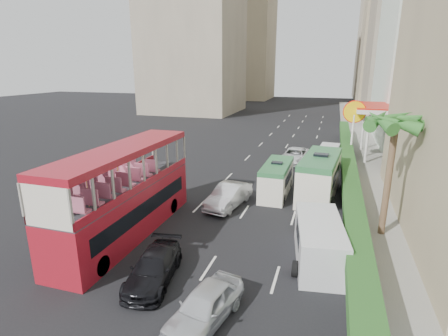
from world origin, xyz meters
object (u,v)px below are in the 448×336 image
at_px(van_asset, 295,162).
at_px(minibus_near, 276,179).
at_px(car_silver_lane_b, 205,321).
at_px(shell_station, 386,133).
at_px(minibus_far, 320,176).
at_px(double_decker_bus, 125,192).
at_px(panel_van_far, 328,156).
at_px(car_silver_lane_a, 229,206).
at_px(palm_tree, 388,179).
at_px(car_black, 154,280).
at_px(panel_van_near, 319,242).

bearing_deg(van_asset, minibus_near, -86.29).
bearing_deg(car_silver_lane_b, shell_station, 83.81).
relative_size(car_silver_lane_b, minibus_near, 0.75).
bearing_deg(minibus_far, double_decker_bus, -130.98).
bearing_deg(panel_van_far, car_silver_lane_a, -110.29).
bearing_deg(shell_station, minibus_far, -113.76).
relative_size(palm_tree, shell_station, 0.80).
distance_m(double_decker_bus, palm_tree, 14.39).
bearing_deg(car_black, double_decker_bus, 125.10).
bearing_deg(minibus_far, palm_tree, -50.80).
xyz_separation_m(car_silver_lane_b, panel_van_near, (3.80, 5.67, 1.03)).
distance_m(van_asset, panel_van_near, 18.73).
xyz_separation_m(minibus_near, panel_van_near, (3.49, -8.80, -0.16)).
bearing_deg(double_decker_bus, panel_van_near, 1.08).
distance_m(car_black, minibus_far, 14.82).
bearing_deg(car_black, shell_station, 55.64).
xyz_separation_m(car_silver_lane_b, minibus_near, (0.30, 14.48, 1.19)).
bearing_deg(van_asset, car_silver_lane_a, -97.51).
bearing_deg(car_black, van_asset, 71.03).
distance_m(car_silver_lane_a, panel_van_near, 8.32).
height_order(double_decker_bus, car_silver_lane_a, double_decker_bus).
distance_m(car_black, shell_station, 29.54).
relative_size(double_decker_bus, van_asset, 2.16).
bearing_deg(minibus_near, panel_van_near, -67.75).
bearing_deg(palm_tree, van_asset, 113.77).
height_order(van_asset, shell_station, shell_station).
xyz_separation_m(panel_van_near, panel_van_far, (0.01, 18.64, -0.15)).
distance_m(car_black, panel_van_far, 23.57).
height_order(double_decker_bus, van_asset, double_decker_bus).
distance_m(car_silver_lane_b, palm_tree, 12.30).
bearing_deg(panel_van_far, shell_station, 42.22).
relative_size(double_decker_bus, minibus_near, 2.06).
distance_m(double_decker_bus, car_black, 5.76).
bearing_deg(car_silver_lane_a, panel_van_near, -31.42).
relative_size(van_asset, minibus_near, 0.95).
bearing_deg(double_decker_bus, panel_van_far, 60.79).
relative_size(van_asset, panel_van_near, 0.99).
relative_size(panel_van_far, shell_station, 0.55).
bearing_deg(double_decker_bus, car_silver_lane_a, 52.61).
xyz_separation_m(van_asset, minibus_far, (2.73, -9.06, 1.52)).
bearing_deg(van_asset, panel_van_near, -74.59).
distance_m(car_silver_lane_a, panel_van_far, 14.60).
xyz_separation_m(car_silver_lane_a, shell_station, (11.68, 17.35, 2.75)).
xyz_separation_m(van_asset, panel_van_near, (3.16, -18.43, 1.03)).
height_order(double_decker_bus, minibus_far, double_decker_bus).
bearing_deg(shell_station, palm_tree, -96.60).
relative_size(panel_van_far, palm_tree, 0.69).
distance_m(panel_van_near, palm_tree, 5.54).
height_order(car_silver_lane_b, van_asset, van_asset).
bearing_deg(panel_van_far, minibus_far, -87.79).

